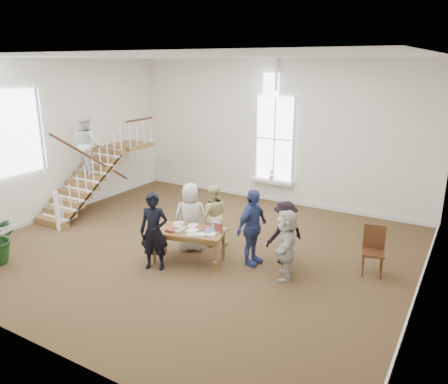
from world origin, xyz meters
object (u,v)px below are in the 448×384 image
Objects in this scene: library_table at (189,233)px; woman_cluster_c at (286,244)px; elderly_woman at (191,217)px; side_chair at (374,247)px; woman_cluster_a at (252,228)px; woman_cluster_b at (285,232)px; person_yellow at (213,215)px; police_officer at (154,232)px.

library_table is 1.20× the size of woman_cluster_c.
elderly_woman is 1.56× the size of side_chair.
woman_cluster_c is at bearing -2.88° from library_table.
side_chair is at bearing 105.00° from woman_cluster_c.
elderly_woman is at bearing -115.96° from woman_cluster_c.
woman_cluster_c is (2.16, 0.42, 0.06)m from library_table.
woman_cluster_a is 1.65× the size of side_chair.
elderly_woman reaches higher than woman_cluster_c.
elderly_woman is at bearing -48.22° from woman_cluster_b.
woman_cluster_a is 1.20× the size of woman_cluster_b.
elderly_woman is at bearing 99.24° from woman_cluster_a.
woman_cluster_a is (1.33, -0.48, 0.10)m from person_yellow.
woman_cluster_b is at bearing 15.99° from library_table.
woman_cluster_c is (2.63, 1.07, -0.11)m from police_officer.
woman_cluster_a is (1.26, 0.62, 0.18)m from library_table.
side_chair is (1.54, 1.16, -0.16)m from woman_cluster_c.
library_table is at bearing -169.82° from side_chair.
woman_cluster_a reaches higher than person_yellow.
police_officer reaches higher than elderly_woman.
woman_cluster_c is (2.23, -0.68, -0.02)m from person_yellow.
police_officer is 2.84m from woman_cluster_c.
woman_cluster_a reaches higher than woman_cluster_b.
woman_cluster_c is at bearing 143.78° from elderly_woman.
elderly_woman is at bearing 107.43° from library_table.
woman_cluster_a is at bearing 14.69° from police_officer.
police_officer is 1.15× the size of woman_cluster_c.
elderly_woman is at bearing -179.37° from side_chair.
woman_cluster_a is at bearing -124.50° from woman_cluster_c.
person_yellow is 1.41m from woman_cluster_a.
woman_cluster_b reaches higher than library_table.
woman_cluster_c is at bearing 128.99° from person_yellow.
person_yellow is 1.07× the size of woman_cluster_b.
library_table is 1.03× the size of woman_cluster_a.
woman_cluster_a is (1.63, 0.02, 0.04)m from elderly_woman.
elderly_woman is 1.14× the size of woman_cluster_b.
police_officer is 1.25m from elderly_woman.
woman_cluster_c is 1.42× the size of side_chair.
woman_cluster_b is 0.72m from woman_cluster_c.
woman_cluster_a is at bearing -171.50° from side_chair.
police_officer is at bearing 134.81° from woman_cluster_a.
library_table is at bearing 89.12° from elderly_woman.
side_chair reaches higher than library_table.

